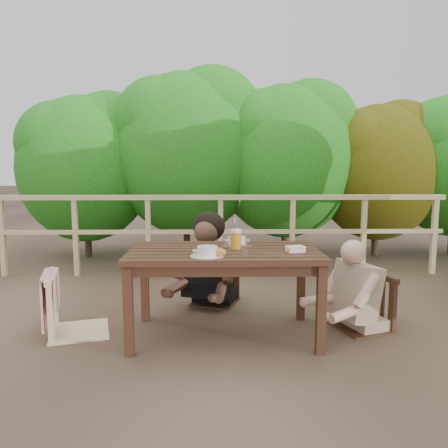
{
  "coord_description": "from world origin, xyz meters",
  "views": [
    {
      "loc": [
        -0.07,
        -3.34,
        1.34
      ],
      "look_at": [
        0.0,
        0.05,
        0.9
      ],
      "focal_mm": 34.73,
      "sensor_mm": 36.0,
      "label": 1
    }
  ],
  "objects_px": {
    "table": "(224,294)",
    "woman": "(215,232)",
    "chair_left": "(77,275)",
    "soup_near": "(207,252)",
    "diner_right": "(367,255)",
    "beer_glass": "(236,240)",
    "chair_right": "(362,278)",
    "bottle": "(234,234)",
    "tumbler": "(244,253)",
    "chair_far": "(215,261)",
    "butter_tub": "(295,250)",
    "bread_roll": "(218,253)",
    "soup_far": "(237,241)"
  },
  "relations": [
    {
      "from": "table",
      "to": "woman",
      "type": "relative_size",
      "value": 1.05
    },
    {
      "from": "chair_left",
      "to": "soup_near",
      "type": "height_order",
      "value": "chair_left"
    },
    {
      "from": "diner_right",
      "to": "beer_glass",
      "type": "bearing_deg",
      "value": 75.34
    },
    {
      "from": "chair_right",
      "to": "beer_glass",
      "type": "distance_m",
      "value": 1.12
    },
    {
      "from": "bottle",
      "to": "tumbler",
      "type": "bearing_deg",
      "value": -80.74
    },
    {
      "from": "chair_far",
      "to": "woman",
      "type": "height_order",
      "value": "woman"
    },
    {
      "from": "diner_right",
      "to": "beer_glass",
      "type": "height_order",
      "value": "diner_right"
    },
    {
      "from": "beer_glass",
      "to": "chair_far",
      "type": "bearing_deg",
      "value": 101.55
    },
    {
      "from": "table",
      "to": "diner_right",
      "type": "xyz_separation_m",
      "value": [
        1.18,
        0.14,
        0.28
      ]
    },
    {
      "from": "chair_left",
      "to": "butter_tub",
      "type": "relative_size",
      "value": 7.08
    },
    {
      "from": "tumbler",
      "to": "bottle",
      "type": "bearing_deg",
      "value": 99.26
    },
    {
      "from": "diner_right",
      "to": "bread_roll",
      "type": "xyz_separation_m",
      "value": [
        -1.23,
        -0.37,
        0.1
      ]
    },
    {
      "from": "soup_near",
      "to": "bread_roll",
      "type": "xyz_separation_m",
      "value": [
        0.08,
        0.0,
        -0.01
      ]
    },
    {
      "from": "diner_right",
      "to": "bottle",
      "type": "xyz_separation_m",
      "value": [
        -1.1,
        -0.07,
        0.2
      ]
    },
    {
      "from": "butter_tub",
      "to": "diner_right",
      "type": "bearing_deg",
      "value": 8.56
    },
    {
      "from": "table",
      "to": "soup_near",
      "type": "xyz_separation_m",
      "value": [
        -0.13,
        -0.23,
        0.39
      ]
    },
    {
      "from": "table",
      "to": "chair_far",
      "type": "xyz_separation_m",
      "value": [
        -0.07,
        0.87,
        0.08
      ]
    },
    {
      "from": "table",
      "to": "tumbler",
      "type": "height_order",
      "value": "tumbler"
    },
    {
      "from": "chair_far",
      "to": "soup_far",
      "type": "bearing_deg",
      "value": -54.54
    },
    {
      "from": "chair_far",
      "to": "bottle",
      "type": "bearing_deg",
      "value": -59.85
    },
    {
      "from": "soup_near",
      "to": "butter_tub",
      "type": "height_order",
      "value": "soup_near"
    },
    {
      "from": "bottle",
      "to": "butter_tub",
      "type": "xyz_separation_m",
      "value": [
        0.46,
        -0.17,
        -0.1
      ]
    },
    {
      "from": "chair_far",
      "to": "soup_near",
      "type": "relative_size",
      "value": 3.31
    },
    {
      "from": "chair_far",
      "to": "tumbler",
      "type": "bearing_deg",
      "value": -60.3
    },
    {
      "from": "bottle",
      "to": "bread_roll",
      "type": "bearing_deg",
      "value": -113.81
    },
    {
      "from": "chair_left",
      "to": "diner_right",
      "type": "bearing_deg",
      "value": -104.58
    },
    {
      "from": "tumbler",
      "to": "diner_right",
      "type": "bearing_deg",
      "value": 21.46
    },
    {
      "from": "chair_left",
      "to": "diner_right",
      "type": "height_order",
      "value": "diner_right"
    },
    {
      "from": "beer_glass",
      "to": "butter_tub",
      "type": "relative_size",
      "value": 1.24
    },
    {
      "from": "chair_left",
      "to": "beer_glass",
      "type": "distance_m",
      "value": 1.32
    },
    {
      "from": "table",
      "to": "chair_left",
      "type": "bearing_deg",
      "value": 175.25
    },
    {
      "from": "woman",
      "to": "tumbler",
      "type": "relative_size",
      "value": 19.28
    },
    {
      "from": "chair_far",
      "to": "butter_tub",
      "type": "relative_size",
      "value": 6.2
    },
    {
      "from": "beer_glass",
      "to": "bottle",
      "type": "height_order",
      "value": "bottle"
    },
    {
      "from": "chair_far",
      "to": "soup_far",
      "type": "distance_m",
      "value": 0.73
    },
    {
      "from": "diner_right",
      "to": "bottle",
      "type": "relative_size",
      "value": 4.73
    },
    {
      "from": "chair_right",
      "to": "tumbler",
      "type": "relative_size",
      "value": 11.65
    },
    {
      "from": "soup_near",
      "to": "bread_roll",
      "type": "distance_m",
      "value": 0.08
    },
    {
      "from": "diner_right",
      "to": "soup_far",
      "type": "distance_m",
      "value": 1.08
    },
    {
      "from": "soup_near",
      "to": "tumbler",
      "type": "bearing_deg",
      "value": -7.86
    },
    {
      "from": "soup_far",
      "to": "beer_glass",
      "type": "relative_size",
      "value": 1.48
    },
    {
      "from": "woman",
      "to": "bottle",
      "type": "distance_m",
      "value": 0.84
    },
    {
      "from": "chair_left",
      "to": "tumbler",
      "type": "xyz_separation_m",
      "value": [
        1.33,
        -0.37,
        0.24
      ]
    },
    {
      "from": "table",
      "to": "bottle",
      "type": "distance_m",
      "value": 0.49
    },
    {
      "from": "woman",
      "to": "beer_glass",
      "type": "height_order",
      "value": "woman"
    },
    {
      "from": "butter_tub",
      "to": "soup_far",
      "type": "bearing_deg",
      "value": 130.08
    },
    {
      "from": "table",
      "to": "soup_far",
      "type": "distance_m",
      "value": 0.46
    },
    {
      "from": "soup_near",
      "to": "beer_glass",
      "type": "relative_size",
      "value": 1.51
    },
    {
      "from": "chair_left",
      "to": "chair_far",
      "type": "relative_size",
      "value": 1.14
    },
    {
      "from": "table",
      "to": "bread_roll",
      "type": "bearing_deg",
      "value": -102.59
    }
  ]
}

